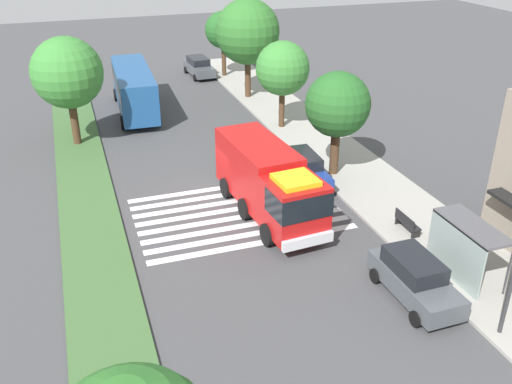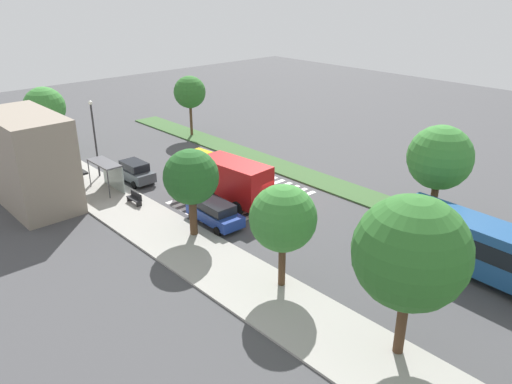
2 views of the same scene
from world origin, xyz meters
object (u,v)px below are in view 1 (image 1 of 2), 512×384
Objects in this scene: median_tree_far_west at (67,73)px; bench_near_shelter at (407,223)px; transit_bus at (134,87)px; parked_car_west at (199,67)px; sidewalk_tree_far_west at (223,30)px; bus_stop_shelter at (463,241)px; parked_car_east at (415,278)px; fire_truck at (270,181)px; sidewalk_tree_center at (283,69)px; sidewalk_tree_east at (338,105)px; sidewalk_tree_west at (248,32)px; parked_car_mid at (302,168)px.

bench_near_shelter is at bearing 40.14° from median_tree_far_west.
transit_bus is 7.84m from median_tree_far_west.
transit_bus is at bearing -42.38° from parked_car_west.
sidewalk_tree_far_west is at bearing 133.71° from median_tree_far_west.
parked_car_east is at bearing -78.43° from bus_stop_shelter.
transit_bus reaches higher than parked_car_east.
transit_bus is 28.55m from bus_stop_shelter.
bus_stop_shelter is (35.74, 2.55, 0.98)m from parked_car_west.
fire_truck is at bearing 33.23° from median_tree_far_west.
bus_stop_shelter is 4.20m from bench_near_shelter.
sidewalk_tree_center reaches higher than sidewalk_tree_east.
transit_bus is 1.29× the size of sidewalk_tree_west.
sidewalk_tree_far_west is 0.97× the size of sidewalk_tree_east.
bench_near_shelter is 31.02m from sidewalk_tree_far_west.
parked_car_west is at bearing -175.38° from bench_near_shelter.
fire_truck is 1.95× the size of parked_car_east.
sidewalk_tree_center is (14.95, -0.00, 0.03)m from sidewalk_tree_far_west.
sidewalk_tree_far_west is at bearing 176.95° from parked_car_mid.
sidewalk_tree_west reaches higher than bus_stop_shelter.
sidewalk_tree_center reaches higher than bus_stop_shelter.
bench_near_shelter is 24.09m from sidewalk_tree_west.
sidewalk_tree_center is 1.00× the size of sidewalk_tree_east.
bus_stop_shelter is (10.93, 2.54, 0.99)m from parked_car_mid.
fire_truck reaches higher than bus_stop_shelter.
transit_bus reaches higher than bus_stop_shelter.
sidewalk_tree_west reaches higher than parked_car_west.
sidewalk_tree_far_west reaches higher than transit_bus.
transit_bus is 10.09m from sidewalk_tree_west.
parked_car_west is 19.23m from median_tree_far_west.
parked_car_mid is at bearing -153.06° from transit_bus.
parked_car_west is 35.85m from bus_stop_shelter.
sidewalk_tree_far_west is at bearing -47.50° from transit_bus.
bus_stop_shelter reaches higher than bench_near_shelter.
parked_car_west is 31.85m from bench_near_shelter.
sidewalk_tree_west reaches higher than parked_car_east.
sidewalk_tree_west reaches higher than sidewalk_tree_center.
median_tree_far_west is (14.50, -11.97, 4.00)m from parked_car_west.
sidewalk_tree_east reaches higher than parked_car_mid.
sidewalk_tree_east is at bearing 118.59° from fire_truck.
parked_car_east is at bearing -3.27° from parked_car_west.
bus_stop_shelter reaches higher than parked_car_east.
parked_car_mid is 11.26m from bus_stop_shelter.
sidewalk_tree_center is at bearing -178.69° from bench_near_shelter.
fire_truck is at bearing -43.09° from parked_car_mid.
parked_car_mid is 17.41m from sidewalk_tree_west.
bench_near_shelter is at bearing -154.34° from transit_bus.
sidewalk_tree_far_west is at bearing 180.00° from sidewalk_tree_center.
sidewalk_tree_east is at bearing -177.16° from bench_near_shelter.
parked_car_mid is at bearing -80.07° from sidewalk_tree_east.
median_tree_far_west reaches higher than transit_bus.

